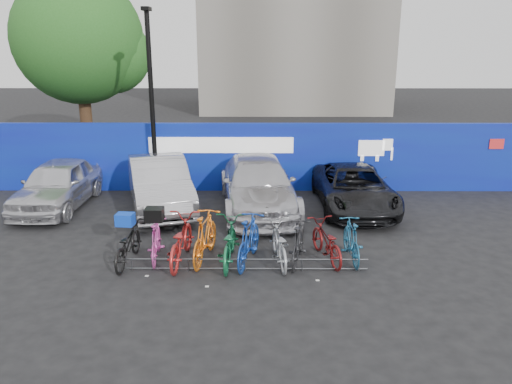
{
  "coord_description": "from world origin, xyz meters",
  "views": [
    {
      "loc": [
        0.3,
        -11.05,
        4.96
      ],
      "look_at": [
        0.23,
        2.0,
        1.11
      ],
      "focal_mm": 35.0,
      "sensor_mm": 36.0,
      "label": 1
    }
  ],
  "objects_px": {
    "tree": "(85,42)",
    "bike_1": "(156,240)",
    "bike_2": "(180,240)",
    "bike_4": "(229,242)",
    "car_2": "(258,185)",
    "bike_7": "(298,243)",
    "bike_0": "(127,244)",
    "car_1": "(159,183)",
    "bike_6": "(279,244)",
    "bike_8": "(326,242)",
    "car_3": "(354,188)",
    "bike_3": "(205,237)",
    "bike_9": "(351,240)",
    "bike_5": "(249,240)",
    "lamppost": "(152,99)",
    "car_0": "(58,184)",
    "bike_rack": "(245,264)"
  },
  "relations": [
    {
      "from": "lamppost",
      "to": "bike_1",
      "type": "distance_m",
      "value": 6.16
    },
    {
      "from": "bike_0",
      "to": "bike_4",
      "type": "xyz_separation_m",
      "value": [
        2.38,
        0.02,
        0.05
      ]
    },
    {
      "from": "car_0",
      "to": "bike_6",
      "type": "height_order",
      "value": "car_0"
    },
    {
      "from": "tree",
      "to": "car_1",
      "type": "distance_m",
      "value": 8.41
    },
    {
      "from": "car_3",
      "to": "bike_4",
      "type": "bearing_deg",
      "value": -132.4
    },
    {
      "from": "tree",
      "to": "car_3",
      "type": "bearing_deg",
      "value": -31.05
    },
    {
      "from": "bike_1",
      "to": "bike_9",
      "type": "relative_size",
      "value": 0.98
    },
    {
      "from": "bike_2",
      "to": "bike_6",
      "type": "bearing_deg",
      "value": -177.32
    },
    {
      "from": "car_1",
      "to": "bike_0",
      "type": "bearing_deg",
      "value": -106.65
    },
    {
      "from": "car_2",
      "to": "bike_7",
      "type": "xyz_separation_m",
      "value": [
        0.95,
        -4.1,
        -0.29
      ]
    },
    {
      "from": "tree",
      "to": "bike_9",
      "type": "bearing_deg",
      "value": -47.3
    },
    {
      "from": "car_1",
      "to": "bike_6",
      "type": "relative_size",
      "value": 2.64
    },
    {
      "from": "tree",
      "to": "bike_8",
      "type": "height_order",
      "value": "tree"
    },
    {
      "from": "tree",
      "to": "bike_1",
      "type": "xyz_separation_m",
      "value": [
        4.63,
        -10.06,
        -4.57
      ]
    },
    {
      "from": "tree",
      "to": "bike_3",
      "type": "xyz_separation_m",
      "value": [
        5.8,
        -10.08,
        -4.47
      ]
    },
    {
      "from": "lamppost",
      "to": "bike_7",
      "type": "bearing_deg",
      "value": -51.52
    },
    {
      "from": "car_2",
      "to": "bike_5",
      "type": "xyz_separation_m",
      "value": [
        -0.21,
        -4.1,
        -0.21
      ]
    },
    {
      "from": "bike_rack",
      "to": "car_0",
      "type": "height_order",
      "value": "car_0"
    },
    {
      "from": "car_2",
      "to": "bike_5",
      "type": "bearing_deg",
      "value": -98.72
    },
    {
      "from": "bike_2",
      "to": "bike_4",
      "type": "bearing_deg",
      "value": -178.92
    },
    {
      "from": "bike_0",
      "to": "bike_5",
      "type": "xyz_separation_m",
      "value": [
        2.85,
        0.03,
        0.1
      ]
    },
    {
      "from": "car_0",
      "to": "car_3",
      "type": "xyz_separation_m",
      "value": [
        9.33,
        -0.05,
        -0.1
      ]
    },
    {
      "from": "car_2",
      "to": "bike_3",
      "type": "height_order",
      "value": "car_2"
    },
    {
      "from": "tree",
      "to": "car_3",
      "type": "xyz_separation_m",
      "value": [
        10.08,
        -6.07,
        -4.41
      ]
    },
    {
      "from": "car_1",
      "to": "bike_8",
      "type": "bearing_deg",
      "value": -57.24
    },
    {
      "from": "bike_1",
      "to": "bike_5",
      "type": "relative_size",
      "value": 0.86
    },
    {
      "from": "car_2",
      "to": "bike_rack",
      "type": "bearing_deg",
      "value": -99.35
    },
    {
      "from": "bike_rack",
      "to": "bike_4",
      "type": "height_order",
      "value": "bike_4"
    },
    {
      "from": "bike_rack",
      "to": "car_1",
      "type": "bearing_deg",
      "value": 121.5
    },
    {
      "from": "bike_8",
      "to": "bike_9",
      "type": "relative_size",
      "value": 1.07
    },
    {
      "from": "bike_rack",
      "to": "bike_5",
      "type": "distance_m",
      "value": 0.6
    },
    {
      "from": "bike_4",
      "to": "bike_9",
      "type": "distance_m",
      "value": 2.92
    },
    {
      "from": "bike_3",
      "to": "bike_6",
      "type": "relative_size",
      "value": 1.08
    },
    {
      "from": "car_3",
      "to": "bike_6",
      "type": "relative_size",
      "value": 2.58
    },
    {
      "from": "car_3",
      "to": "bike_3",
      "type": "relative_size",
      "value": 2.4
    },
    {
      "from": "car_1",
      "to": "bike_7",
      "type": "height_order",
      "value": "car_1"
    },
    {
      "from": "lamppost",
      "to": "bike_8",
      "type": "distance_m",
      "value": 7.95
    },
    {
      "from": "bike_5",
      "to": "bike_9",
      "type": "xyz_separation_m",
      "value": [
        2.44,
        0.17,
        -0.07
      ]
    },
    {
      "from": "car_1",
      "to": "car_3",
      "type": "bearing_deg",
      "value": -16.99
    },
    {
      "from": "tree",
      "to": "bike_0",
      "type": "height_order",
      "value": "tree"
    },
    {
      "from": "car_2",
      "to": "bike_7",
      "type": "bearing_deg",
      "value": -82.73
    },
    {
      "from": "bike_0",
      "to": "bike_6",
      "type": "bearing_deg",
      "value": -176.41
    },
    {
      "from": "bike_4",
      "to": "bike_7",
      "type": "distance_m",
      "value": 1.63
    },
    {
      "from": "car_1",
      "to": "bike_0",
      "type": "height_order",
      "value": "car_1"
    },
    {
      "from": "car_0",
      "to": "bike_5",
      "type": "bearing_deg",
      "value": -33.62
    },
    {
      "from": "tree",
      "to": "bike_4",
      "type": "relative_size",
      "value": 3.88
    },
    {
      "from": "car_3",
      "to": "bike_2",
      "type": "bearing_deg",
      "value": -140.46
    },
    {
      "from": "lamppost",
      "to": "car_2",
      "type": "height_order",
      "value": "lamppost"
    },
    {
      "from": "tree",
      "to": "bike_4",
      "type": "xyz_separation_m",
      "value": [
        6.38,
        -10.25,
        -4.54
      ]
    },
    {
      "from": "car_2",
      "to": "bike_1",
      "type": "bearing_deg",
      "value": -127.54
    }
  ]
}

